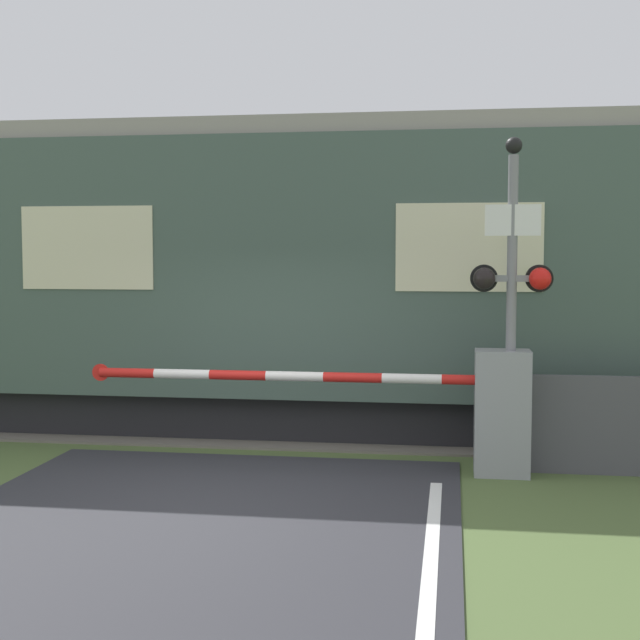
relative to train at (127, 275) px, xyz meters
name	(u,v)px	position (x,y,z in m)	size (l,w,h in m)	color
ground_plane	(215,503)	(2.37, -3.96, -2.13)	(80.00, 80.00, 0.00)	#4C6033
track_bed	(289,424)	(2.37, 0.00, -2.11)	(36.00, 3.20, 0.13)	#666056
train	(127,275)	(0.00, 0.00, 0.00)	(17.59, 2.78, 4.17)	black
crossing_barrier	(473,407)	(4.89, -2.40, -1.39)	(5.03, 0.44, 1.38)	gray
signal_post	(512,285)	(5.28, -2.42, -0.03)	(0.89, 0.26, 3.69)	gray
roadside_fence	(624,426)	(6.53, -2.24, -1.58)	(2.72, 0.06, 1.10)	#4C4C51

